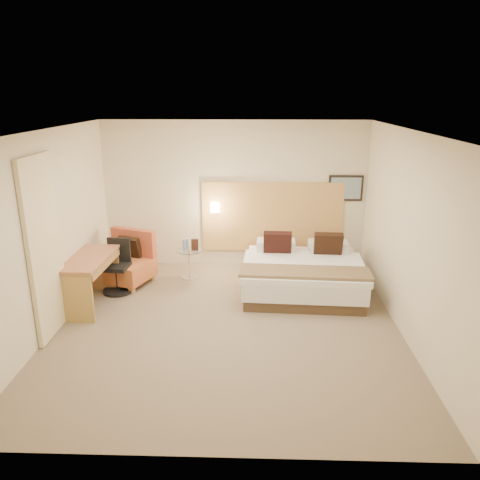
{
  "coord_description": "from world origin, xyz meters",
  "views": [
    {
      "loc": [
        0.37,
        -5.93,
        3.16
      ],
      "look_at": [
        0.16,
        0.66,
        1.07
      ],
      "focal_mm": 35.0,
      "sensor_mm": 36.0,
      "label": 1
    }
  ],
  "objects_px": {
    "side_table": "(189,262)",
    "desk": "(91,267)",
    "bed": "(302,273)",
    "lounge_chair": "(127,263)",
    "desk_chair": "(118,271)"
  },
  "relations": [
    {
      "from": "desk",
      "to": "desk_chair",
      "type": "xyz_separation_m",
      "value": [
        0.24,
        0.54,
        -0.26
      ]
    },
    {
      "from": "lounge_chair",
      "to": "side_table",
      "type": "height_order",
      "value": "lounge_chair"
    },
    {
      "from": "lounge_chair",
      "to": "desk_chair",
      "type": "xyz_separation_m",
      "value": [
        -0.05,
        -0.38,
        0.0
      ]
    },
    {
      "from": "desk",
      "to": "lounge_chair",
      "type": "bearing_deg",
      "value": 72.43
    },
    {
      "from": "desk_chair",
      "to": "lounge_chair",
      "type": "bearing_deg",
      "value": 83.01
    },
    {
      "from": "lounge_chair",
      "to": "side_table",
      "type": "relative_size",
      "value": 2.04
    },
    {
      "from": "lounge_chair",
      "to": "desk_chair",
      "type": "bearing_deg",
      "value": -96.99
    },
    {
      "from": "bed",
      "to": "desk",
      "type": "xyz_separation_m",
      "value": [
        -3.29,
        -0.68,
        0.31
      ]
    },
    {
      "from": "lounge_chair",
      "to": "desk",
      "type": "distance_m",
      "value": 1.0
    },
    {
      "from": "bed",
      "to": "desk_chair",
      "type": "bearing_deg",
      "value": -177.32
    },
    {
      "from": "bed",
      "to": "desk_chair",
      "type": "distance_m",
      "value": 3.05
    },
    {
      "from": "bed",
      "to": "desk_chair",
      "type": "height_order",
      "value": "bed"
    },
    {
      "from": "desk_chair",
      "to": "bed",
      "type": "bearing_deg",
      "value": 2.68
    },
    {
      "from": "lounge_chair",
      "to": "desk",
      "type": "height_order",
      "value": "lounge_chair"
    },
    {
      "from": "side_table",
      "to": "desk",
      "type": "height_order",
      "value": "desk"
    }
  ]
}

